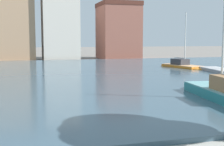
% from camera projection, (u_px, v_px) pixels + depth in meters
% --- Properties ---
extents(harbor_water, '(80.32, 42.38, 0.31)m').
position_uv_depth(harbor_water, '(51.00, 76.00, 30.00)').
color(harbor_water, '#3D5666').
rests_on(harbor_water, ground).
extents(sailboat_grey, '(3.07, 9.09, 8.15)m').
position_uv_depth(sailboat_grey, '(221.00, 72.00, 32.01)').
color(sailboat_grey, '#939399').
rests_on(sailboat_grey, ground).
extents(sailboat_orange, '(3.31, 6.60, 6.91)m').
position_uv_depth(sailboat_orange, '(184.00, 66.00, 36.93)').
color(sailboat_orange, orange).
rests_on(sailboat_orange, ground).
extents(sailboat_teal, '(2.96, 8.77, 6.00)m').
position_uv_depth(sailboat_teal, '(221.00, 94.00, 17.68)').
color(sailboat_teal, teal).
rests_on(sailboat_teal, ground).
extents(townhouse_wide_warehouse, '(7.99, 5.98, 13.55)m').
position_uv_depth(townhouse_wide_warehouse, '(11.00, 21.00, 52.54)').
color(townhouse_wide_warehouse, tan).
rests_on(townhouse_wide_warehouse, ground).
extents(townhouse_corner_house, '(6.30, 7.27, 13.25)m').
position_uv_depth(townhouse_corner_house, '(60.00, 23.00, 54.38)').
color(townhouse_corner_house, beige).
rests_on(townhouse_corner_house, ground).
extents(townhouse_tall_gabled, '(7.22, 8.06, 10.68)m').
position_uv_depth(townhouse_tall_gabled, '(118.00, 31.00, 58.53)').
color(townhouse_tall_gabled, '#8E5142').
rests_on(townhouse_tall_gabled, ground).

